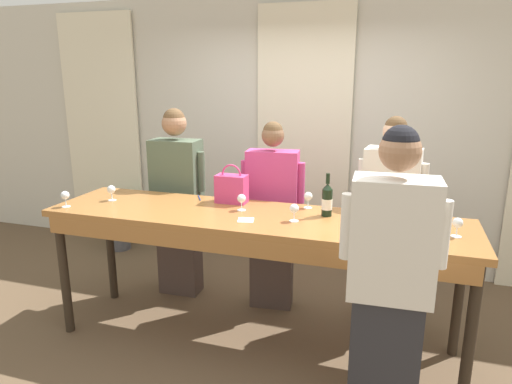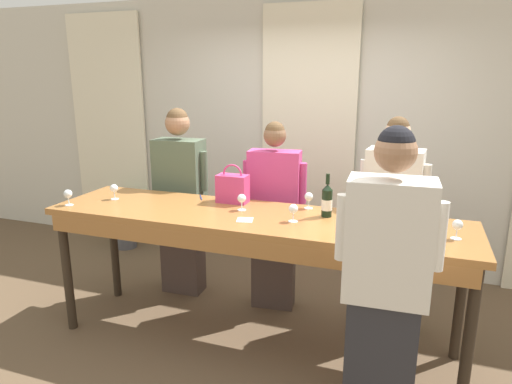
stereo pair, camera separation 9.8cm
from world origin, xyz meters
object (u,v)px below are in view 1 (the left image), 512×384
(wine_glass_back_left, at_px, (458,224))
(guest_cream_sweater, at_px, (389,223))
(handbag, at_px, (232,188))
(tasting_bar, at_px, (252,229))
(wine_glass_center_mid, at_px, (421,211))
(wine_bottle, at_px, (327,200))
(wine_glass_front_mid, at_px, (294,209))
(guest_olive_jacket, at_px, (178,202))
(wine_glass_center_left, at_px, (308,197))
(potted_plant, at_px, (118,219))
(wine_glass_back_right, at_px, (241,199))
(wine_glass_front_left, at_px, (381,225))
(wine_glass_front_right, at_px, (65,196))
(wine_glass_back_mid, at_px, (361,207))
(wine_glass_near_host, at_px, (357,200))
(wine_glass_center_right, at_px, (111,190))
(guest_pink_top, at_px, (272,215))
(host_pouring, at_px, (389,285))

(wine_glass_back_left, distance_m, guest_cream_sweater, 0.81)
(handbag, bearing_deg, tasting_bar, -47.66)
(tasting_bar, relative_size, wine_glass_center_mid, 24.71)
(wine_bottle, bearing_deg, wine_glass_front_mid, -134.85)
(guest_olive_jacket, height_order, guest_cream_sweater, guest_olive_jacket)
(tasting_bar, height_order, wine_glass_center_left, wine_glass_center_left)
(potted_plant, bearing_deg, wine_glass_back_right, -32.92)
(wine_glass_front_left, distance_m, wine_glass_front_mid, 0.60)
(wine_glass_front_right, distance_m, wine_glass_back_mid, 2.19)
(wine_glass_front_left, distance_m, wine_glass_near_host, 0.57)
(wine_glass_back_right, xyz_separation_m, guest_cream_sweater, (1.04, 0.53, -0.25))
(wine_bottle, xyz_separation_m, wine_glass_near_host, (0.19, 0.18, -0.03))
(wine_glass_center_right, bearing_deg, wine_glass_back_right, 3.16)
(tasting_bar, distance_m, wine_glass_near_host, 0.80)
(guest_pink_top, height_order, host_pouring, host_pouring)
(wine_glass_back_left, xyz_separation_m, host_pouring, (-0.37, -0.54, -0.21))
(tasting_bar, distance_m, wine_glass_back_left, 1.36)
(wine_glass_center_right, relative_size, wine_glass_back_left, 1.00)
(guest_pink_top, bearing_deg, wine_glass_center_right, -153.24)
(wine_bottle, distance_m, host_pouring, 0.90)
(wine_glass_front_left, relative_size, wine_glass_center_mid, 1.00)
(wine_bottle, relative_size, wine_glass_near_host, 2.50)
(wine_glass_front_mid, distance_m, wine_glass_front_right, 1.74)
(handbag, relative_size, guest_pink_top, 0.19)
(host_pouring, bearing_deg, wine_bottle, 122.57)
(guest_cream_sweater, bearing_deg, wine_glass_center_right, -164.51)
(guest_olive_jacket, bearing_deg, wine_glass_near_host, -9.96)
(tasting_bar, bearing_deg, guest_cream_sweater, 34.17)
(tasting_bar, height_order, host_pouring, host_pouring)
(wine_glass_front_mid, distance_m, wine_glass_near_host, 0.54)
(wine_glass_center_right, xyz_separation_m, potted_plant, (-0.92, 1.35, -0.75))
(wine_bottle, bearing_deg, guest_pink_top, 138.77)
(wine_glass_center_right, distance_m, wine_glass_back_right, 1.08)
(wine_glass_back_mid, relative_size, guest_olive_jacket, 0.07)
(wine_glass_center_mid, xyz_separation_m, wine_glass_back_mid, (-0.40, -0.03, 0.00))
(tasting_bar, bearing_deg, wine_glass_center_mid, 10.21)
(guest_pink_top, bearing_deg, guest_olive_jacket, 180.00)
(wine_glass_front_left, bearing_deg, wine_glass_back_mid, 113.29)
(wine_glass_center_mid, relative_size, guest_olive_jacket, 0.07)
(wine_glass_back_right, bearing_deg, wine_bottle, 5.60)
(wine_glass_center_left, height_order, wine_glass_center_mid, same)
(wine_glass_front_left, relative_size, wine_glass_back_right, 1.00)
(wine_glass_center_left, bearing_deg, guest_olive_jacket, 165.89)
(wine_glass_near_host, height_order, guest_cream_sweater, guest_cream_sweater)
(tasting_bar, bearing_deg, wine_glass_front_right, -171.23)
(tasting_bar, xyz_separation_m, wine_glass_near_host, (0.70, 0.35, 0.19))
(wine_glass_center_right, relative_size, guest_cream_sweater, 0.07)
(guest_cream_sweater, distance_m, host_pouring, 1.20)
(wine_glass_front_right, xyz_separation_m, guest_cream_sweater, (2.35, 0.85, -0.25))
(wine_glass_front_left, relative_size, wine_glass_front_right, 1.00)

